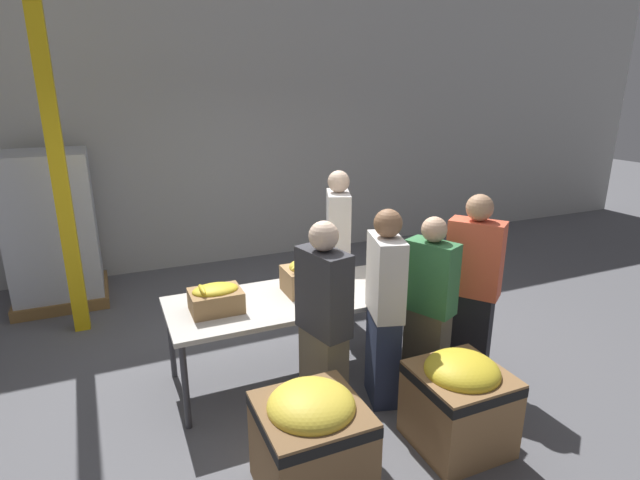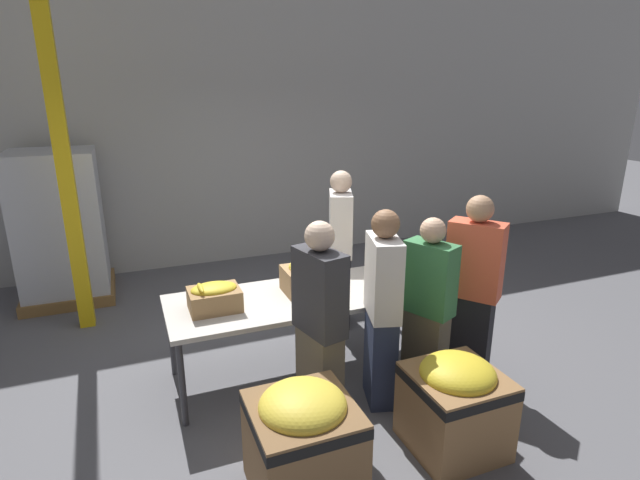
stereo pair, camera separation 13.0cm
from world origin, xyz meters
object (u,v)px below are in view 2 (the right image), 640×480
(banana_box_0, at_px, (214,296))
(support_pillar, at_px, (60,137))
(volunteer_3, at_px, (382,310))
(donation_bin_1, at_px, (455,401))
(donation_bin_0, at_px, (303,439))
(volunteer_2, at_px, (340,250))
(volunteer_0, at_px, (428,308))
(banana_box_1, at_px, (307,275))
(volunteer_1, at_px, (472,292))
(pallet_stack_0, at_px, (61,228))
(banana_box_2, at_px, (395,273))
(volunteer_4, at_px, (320,327))
(sorting_table, at_px, (308,299))

(banana_box_0, relative_size, support_pillar, 0.10)
(volunteer_3, bearing_deg, donation_bin_1, -146.52)
(banana_box_0, xyz_separation_m, donation_bin_0, (0.28, -1.30, -0.46))
(volunteer_2, xyz_separation_m, donation_bin_1, (-0.05, -2.09, -0.46))
(volunteer_3, bearing_deg, donation_bin_0, 143.65)
(banana_box_0, xyz_separation_m, volunteer_0, (1.60, -0.62, -0.11))
(banana_box_0, distance_m, banana_box_1, 0.83)
(volunteer_1, bearing_deg, volunteer_0, 55.75)
(banana_box_0, height_order, donation_bin_0, banana_box_0)
(volunteer_1, relative_size, donation_bin_1, 2.34)
(volunteer_0, bearing_deg, pallet_stack_0, 17.18)
(volunteer_2, distance_m, volunteer_3, 1.42)
(donation_bin_0, xyz_separation_m, pallet_stack_0, (-1.60, 3.95, 0.48))
(banana_box_2, relative_size, volunteer_4, 0.27)
(banana_box_2, bearing_deg, volunteer_3, -127.95)
(banana_box_0, distance_m, pallet_stack_0, 2.95)
(banana_box_1, xyz_separation_m, banana_box_2, (0.79, -0.14, -0.04))
(volunteer_3, xyz_separation_m, support_pillar, (-2.28, 2.35, 1.20))
(banana_box_1, height_order, donation_bin_1, banana_box_1)
(sorting_table, distance_m, pallet_stack_0, 3.38)
(banana_box_1, relative_size, banana_box_2, 0.98)
(banana_box_1, distance_m, donation_bin_0, 1.57)
(banana_box_1, relative_size, volunteer_2, 0.25)
(volunteer_0, xyz_separation_m, pallet_stack_0, (-2.92, 3.26, 0.13))
(banana_box_1, height_order, pallet_stack_0, pallet_stack_0)
(sorting_table, distance_m, volunteer_2, 1.01)
(volunteer_3, bearing_deg, pallet_stack_0, 53.92)
(banana_box_2, height_order, volunteer_3, volunteer_3)
(volunteer_2, bearing_deg, banana_box_1, -20.20)
(support_pillar, bearing_deg, volunteer_3, -45.77)
(support_pillar, bearing_deg, banana_box_2, -33.68)
(donation_bin_0, bearing_deg, banana_box_1, 68.55)
(volunteer_0, xyz_separation_m, donation_bin_1, (-0.20, -0.68, -0.38))
(banana_box_2, xyz_separation_m, volunteer_2, (-0.16, 0.86, -0.03))
(banana_box_0, relative_size, banana_box_1, 0.97)
(volunteer_4, distance_m, donation_bin_0, 0.83)
(volunteer_0, relative_size, volunteer_2, 0.91)
(banana_box_0, bearing_deg, volunteer_4, -46.46)
(banana_box_0, relative_size, volunteer_3, 0.25)
(volunteer_2, distance_m, volunteer_4, 1.67)
(banana_box_0, height_order, banana_box_1, banana_box_1)
(volunteer_0, relative_size, volunteer_4, 0.95)
(banana_box_1, relative_size, donation_bin_0, 0.56)
(banana_box_2, relative_size, volunteer_1, 0.26)
(banana_box_1, bearing_deg, volunteer_1, -29.00)
(sorting_table, height_order, banana_box_1, banana_box_1)
(banana_box_1, bearing_deg, banana_box_0, -174.76)
(volunteer_0, distance_m, volunteer_1, 0.45)
(support_pillar, bearing_deg, volunteer_4, -54.22)
(volunteer_4, relative_size, pallet_stack_0, 0.90)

